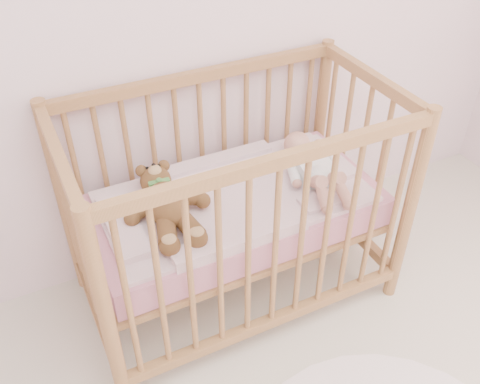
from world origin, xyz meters
TOP-DOWN VIEW (x-y plane):
  - crib at (0.17, 1.60)m, footprint 1.36×0.76m
  - mattress at (0.17, 1.60)m, footprint 1.22×0.62m
  - blanket at (0.17, 1.60)m, footprint 1.10×0.58m
  - baby at (0.53, 1.58)m, footprint 0.34×0.58m
  - teddy_bear at (-0.13, 1.58)m, footprint 0.40×0.54m

SIDE VIEW (x-z plane):
  - mattress at x=0.17m, z-range 0.42..0.55m
  - crib at x=0.17m, z-range 0.00..1.00m
  - blanket at x=0.17m, z-range 0.53..0.59m
  - baby at x=0.53m, z-range 0.57..0.70m
  - teddy_bear at x=-0.13m, z-range 0.57..0.72m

